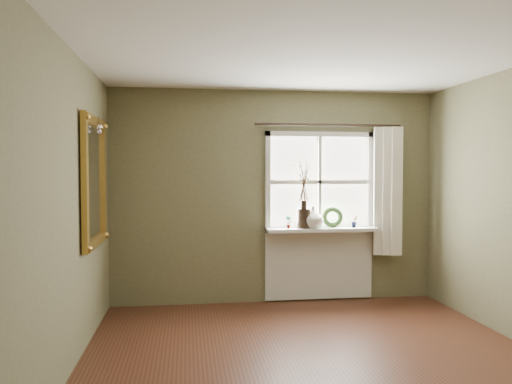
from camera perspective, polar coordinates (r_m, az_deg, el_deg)
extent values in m
plane|color=#412014|center=(4.25, 7.88, -19.91)|extent=(4.50, 4.50, 0.00)
plane|color=silver|center=(4.06, 8.09, 16.48)|extent=(4.50, 4.50, 0.00)
cube|color=brown|center=(6.19, 2.15, -0.52)|extent=(4.00, 0.10, 2.60)
cube|color=brown|center=(3.92, -22.26, -2.33)|extent=(0.10, 4.50, 2.60)
cube|color=silver|center=(6.26, 7.24, -4.26)|extent=(1.36, 0.06, 0.06)
cube|color=silver|center=(6.24, 7.30, 6.57)|extent=(1.36, 0.06, 0.06)
cube|color=silver|center=(6.08, 1.35, 1.13)|extent=(0.06, 0.06, 1.24)
cube|color=silver|center=(6.42, 12.88, 1.14)|extent=(0.06, 0.06, 1.24)
cube|color=silver|center=(6.22, 7.27, 1.14)|extent=(1.24, 0.05, 0.04)
cube|color=silver|center=(6.22, 7.27, 1.14)|extent=(0.04, 0.05, 1.12)
cube|color=white|center=(6.17, 4.30, 3.88)|extent=(0.59, 0.01, 0.53)
cube|color=white|center=(6.34, 10.07, 3.81)|extent=(0.59, 0.01, 0.53)
cube|color=white|center=(6.18, 4.29, -1.59)|extent=(0.59, 0.01, 0.53)
cube|color=white|center=(6.35, 10.03, -1.52)|extent=(0.59, 0.01, 0.53)
cube|color=silver|center=(6.16, 7.49, -4.27)|extent=(1.36, 0.26, 0.04)
cube|color=silver|center=(6.33, 7.20, -8.12)|extent=(1.36, 0.04, 0.88)
cylinder|color=black|center=(6.09, 5.47, -3.02)|extent=(0.18, 0.18, 0.24)
imported|color=beige|center=(6.12, 6.53, -2.89)|extent=(0.28, 0.28, 0.26)
torus|color=#304C21|center=(6.23, 8.73, -3.12)|extent=(0.28, 0.17, 0.26)
imported|color=#304C21|center=(6.06, 3.71, -3.44)|extent=(0.09, 0.07, 0.16)
imported|color=#304C21|center=(6.28, 11.18, -3.32)|extent=(0.10, 0.09, 0.15)
cube|color=silver|center=(6.41, 14.74, 0.09)|extent=(0.36, 0.12, 1.59)
cylinder|color=black|center=(6.23, 8.32, 7.59)|extent=(1.84, 0.03, 0.03)
cube|color=white|center=(5.06, -18.05, 1.12)|extent=(0.02, 0.87, 1.07)
cube|color=#A57A31|center=(5.08, -18.02, 7.67)|extent=(0.05, 1.05, 0.09)
cube|color=#A57A31|center=(5.10, -17.86, -5.40)|extent=(0.05, 1.05, 0.09)
cube|color=#A57A31|center=(4.59, -18.98, 1.00)|extent=(0.05, 0.09, 1.07)
cube|color=#A57A31|center=(5.53, -17.08, 1.22)|extent=(0.05, 0.09, 1.07)
sphere|color=silver|center=(5.04, -17.51, 7.10)|extent=(0.04, 0.04, 0.04)
sphere|color=silver|center=(5.07, -17.45, 6.62)|extent=(0.04, 0.04, 0.04)
sphere|color=silver|center=(5.10, -17.40, 7.15)|extent=(0.04, 0.04, 0.04)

